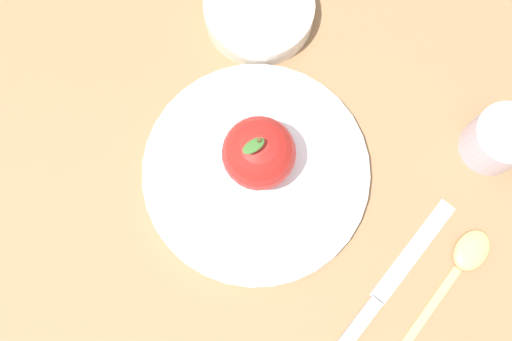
{
  "coord_description": "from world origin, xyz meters",
  "views": [
    {
      "loc": [
        0.1,
        0.07,
        0.68
      ],
      "look_at": [
        0.01,
        -0.04,
        0.02
      ],
      "focal_mm": 44.03,
      "sensor_mm": 36.0,
      "label": 1
    }
  ],
  "objects": [
    {
      "name": "side_bowl",
      "position": [
        -0.12,
        -0.17,
        0.02
      ],
      "size": [
        0.13,
        0.13,
        0.03
      ],
      "color": "silver",
      "rests_on": "ground_plane"
    },
    {
      "name": "dinner_plate",
      "position": [
        0.01,
        -0.04,
        0.01
      ],
      "size": [
        0.25,
        0.25,
        0.02
      ],
      "color": "white",
      "rests_on": "ground_plane"
    },
    {
      "name": "apple",
      "position": [
        -0.0,
        -0.04,
        0.05
      ],
      "size": [
        0.08,
        0.08,
        0.09
      ],
      "color": "#B21E19",
      "rests_on": "dinner_plate"
    },
    {
      "name": "spoon",
      "position": [
        -0.09,
        0.18,
        0.01
      ],
      "size": [
        0.18,
        0.05,
        0.01
      ],
      "color": "#D8B766",
      "rests_on": "ground_plane"
    },
    {
      "name": "ground_plane",
      "position": [
        0.0,
        0.0,
        0.0
      ],
      "size": [
        2.4,
        2.4,
        0.0
      ],
      "primitive_type": "plane",
      "color": "olive"
    },
    {
      "name": "knife",
      "position": [
        -0.0,
        0.15,
        0.0
      ],
      "size": [
        0.21,
        0.05,
        0.01
      ],
      "color": "silver",
      "rests_on": "ground_plane"
    },
    {
      "name": "cup",
      "position": [
        -0.21,
        0.11,
        0.03
      ],
      "size": [
        0.07,
        0.07,
        0.06
      ],
      "color": "silver",
      "rests_on": "ground_plane"
    }
  ]
}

